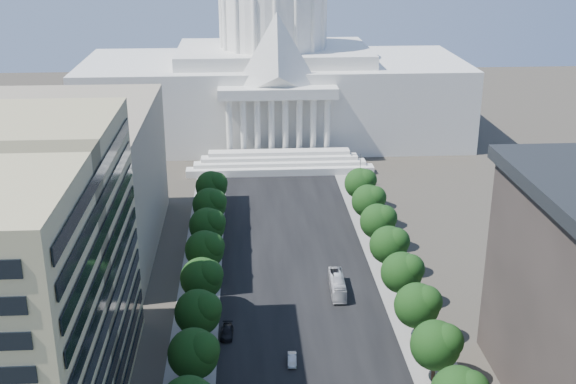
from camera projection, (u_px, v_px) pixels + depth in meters
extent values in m
cube|color=black|center=(295.00, 262.00, 148.16)|extent=(30.00, 260.00, 0.01)
cube|color=gray|center=(202.00, 265.00, 147.03)|extent=(8.00, 260.00, 0.02)
cube|color=gray|center=(386.00, 260.00, 149.29)|extent=(8.00, 260.00, 0.02)
cube|color=white|center=(274.00, 98.00, 232.68)|extent=(120.00, 50.00, 25.00)
cube|color=white|center=(273.00, 53.00, 227.63)|extent=(60.00, 40.00, 4.00)
cube|color=white|center=(278.00, 92.00, 204.63)|extent=(34.00, 8.00, 3.00)
cylinder|color=white|center=(273.00, 21.00, 224.15)|extent=(32.00, 32.00, 16.00)
cube|color=gray|center=(61.00, 182.00, 149.43)|extent=(38.00, 52.00, 30.00)
cylinder|color=#33261C|center=(195.00, 381.00, 107.29)|extent=(0.56, 0.56, 2.94)
sphere|color=black|center=(193.00, 354.00, 105.65)|extent=(7.60, 7.60, 7.60)
sphere|color=black|center=(202.00, 349.00, 104.62)|extent=(5.32, 5.32, 5.32)
cylinder|color=#33261C|center=(199.00, 337.00, 118.51)|extent=(0.56, 0.56, 2.94)
sphere|color=black|center=(198.00, 312.00, 116.87)|extent=(7.60, 7.60, 7.60)
sphere|color=black|center=(206.00, 308.00, 115.85)|extent=(5.32, 5.32, 5.32)
cylinder|color=#33261C|center=(203.00, 302.00, 129.74)|extent=(0.56, 0.56, 2.94)
sphere|color=black|center=(201.00, 278.00, 128.10)|extent=(7.60, 7.60, 7.60)
sphere|color=black|center=(209.00, 274.00, 127.07)|extent=(5.32, 5.32, 5.32)
cylinder|color=#33261C|center=(205.00, 272.00, 140.96)|extent=(0.56, 0.56, 2.94)
sphere|color=black|center=(205.00, 250.00, 139.33)|extent=(7.60, 7.60, 7.60)
sphere|color=black|center=(211.00, 246.00, 138.30)|extent=(5.32, 5.32, 5.32)
cylinder|color=#33261C|center=(208.00, 246.00, 152.19)|extent=(0.56, 0.56, 2.94)
sphere|color=black|center=(207.00, 226.00, 150.55)|extent=(7.60, 7.60, 7.60)
sphere|color=black|center=(213.00, 222.00, 149.52)|extent=(5.32, 5.32, 5.32)
cylinder|color=#33261C|center=(210.00, 224.00, 163.42)|extent=(0.56, 0.56, 2.94)
sphere|color=black|center=(209.00, 205.00, 161.78)|extent=(7.60, 7.60, 7.60)
sphere|color=black|center=(215.00, 201.00, 160.75)|extent=(5.32, 5.32, 5.32)
cylinder|color=#33261C|center=(212.00, 205.00, 174.64)|extent=(0.56, 0.56, 2.94)
sphere|color=black|center=(211.00, 187.00, 173.01)|extent=(7.60, 7.60, 7.60)
sphere|color=black|center=(217.00, 183.00, 171.98)|extent=(5.32, 5.32, 5.32)
cylinder|color=#33261C|center=(433.00, 372.00, 109.43)|extent=(0.56, 0.56, 2.94)
sphere|color=black|center=(435.00, 345.00, 107.79)|extent=(7.60, 7.60, 7.60)
sphere|color=black|center=(446.00, 341.00, 106.76)|extent=(5.32, 5.32, 5.32)
cylinder|color=#33261C|center=(415.00, 330.00, 120.65)|extent=(0.56, 0.56, 2.94)
sphere|color=black|center=(417.00, 305.00, 119.02)|extent=(7.60, 7.60, 7.60)
sphere|color=black|center=(426.00, 301.00, 117.99)|extent=(5.32, 5.32, 5.32)
cylinder|color=#33261C|center=(400.00, 296.00, 131.88)|extent=(0.56, 0.56, 2.94)
sphere|color=black|center=(402.00, 273.00, 130.24)|extent=(7.60, 7.60, 7.60)
sphere|color=black|center=(410.00, 269.00, 129.21)|extent=(5.32, 5.32, 5.32)
cylinder|color=#33261C|center=(387.00, 267.00, 143.11)|extent=(0.56, 0.56, 2.94)
sphere|color=black|center=(389.00, 245.00, 141.47)|extent=(7.60, 7.60, 7.60)
sphere|color=black|center=(396.00, 241.00, 140.44)|extent=(5.32, 5.32, 5.32)
cylinder|color=#33261C|center=(377.00, 242.00, 154.33)|extent=(0.56, 0.56, 2.94)
sphere|color=black|center=(378.00, 221.00, 152.70)|extent=(7.60, 7.60, 7.60)
sphere|color=black|center=(385.00, 218.00, 151.67)|extent=(5.32, 5.32, 5.32)
cylinder|color=#33261C|center=(367.00, 220.00, 165.56)|extent=(0.56, 0.56, 2.94)
sphere|color=black|center=(368.00, 201.00, 163.92)|extent=(7.60, 7.60, 7.60)
sphere|color=black|center=(375.00, 197.00, 162.89)|extent=(5.32, 5.32, 5.32)
cylinder|color=#33261C|center=(359.00, 201.00, 176.78)|extent=(0.56, 0.56, 2.94)
sphere|color=black|center=(360.00, 183.00, 175.15)|extent=(7.60, 7.60, 7.60)
sphere|color=black|center=(366.00, 180.00, 174.12)|extent=(5.32, 5.32, 5.32)
cylinder|color=gray|center=(472.00, 381.00, 94.79)|extent=(2.40, 0.14, 0.14)
sphere|color=gray|center=(463.00, 382.00, 94.76)|extent=(0.44, 0.44, 0.44)
cylinder|color=gray|center=(431.00, 314.00, 119.75)|extent=(0.18, 0.18, 9.00)
cylinder|color=gray|center=(426.00, 291.00, 118.18)|extent=(2.40, 0.14, 0.14)
sphere|color=gray|center=(419.00, 292.00, 118.15)|extent=(0.44, 0.44, 0.44)
cylinder|color=gray|center=(400.00, 250.00, 143.14)|extent=(0.18, 0.18, 9.00)
cylinder|color=gray|center=(395.00, 230.00, 141.57)|extent=(2.40, 0.14, 0.14)
sphere|color=gray|center=(389.00, 231.00, 141.54)|extent=(0.44, 0.44, 0.44)
cylinder|color=gray|center=(377.00, 204.00, 166.52)|extent=(0.18, 0.18, 9.00)
cylinder|color=gray|center=(373.00, 187.00, 164.95)|extent=(2.40, 0.14, 0.14)
sphere|color=gray|center=(368.00, 188.00, 164.92)|extent=(0.44, 0.44, 0.44)
cylinder|color=gray|center=(360.00, 170.00, 189.91)|extent=(0.18, 0.18, 9.00)
cylinder|color=gray|center=(356.00, 154.00, 188.34)|extent=(2.40, 0.14, 0.14)
sphere|color=gray|center=(352.00, 155.00, 188.31)|extent=(0.44, 0.44, 0.44)
imported|color=#B4B7BC|center=(292.00, 360.00, 113.94)|extent=(1.61, 4.06, 1.31)
imported|color=black|center=(227.00, 332.00, 121.48)|extent=(2.27, 5.12, 1.46)
imported|color=silver|center=(337.00, 285.00, 135.77)|extent=(2.92, 10.99, 3.04)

